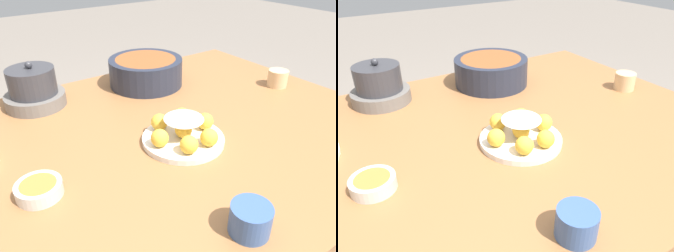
% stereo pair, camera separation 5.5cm
% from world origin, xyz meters
% --- Properties ---
extents(dining_table, '(1.47, 1.06, 0.72)m').
position_xyz_m(dining_table, '(0.00, 0.00, 0.64)').
color(dining_table, '#936038').
rests_on(dining_table, ground_plane).
extents(cake_plate, '(0.23, 0.23, 0.08)m').
position_xyz_m(cake_plate, '(0.05, -0.08, 0.75)').
color(cake_plate, silver).
rests_on(cake_plate, dining_table).
extents(serving_bowl, '(0.28, 0.28, 0.10)m').
position_xyz_m(serving_bowl, '(0.19, 0.34, 0.78)').
color(serving_bowl, '#232838').
rests_on(serving_bowl, dining_table).
extents(sauce_bowl, '(0.10, 0.10, 0.03)m').
position_xyz_m(sauce_bowl, '(-0.35, -0.07, 0.74)').
color(sauce_bowl, beige).
rests_on(sauce_bowl, dining_table).
extents(cup_near, '(0.08, 0.08, 0.06)m').
position_xyz_m(cup_near, '(-0.05, -0.41, 0.75)').
color(cup_near, '#38568E').
rests_on(cup_near, dining_table).
extents(cup_far, '(0.07, 0.07, 0.06)m').
position_xyz_m(cup_far, '(0.59, 0.03, 0.75)').
color(cup_far, '#DBB27F').
rests_on(cup_far, dining_table).
extents(warming_pot, '(0.20, 0.20, 0.16)m').
position_xyz_m(warming_pot, '(-0.22, 0.40, 0.78)').
color(warming_pot, '#66605B').
rests_on(warming_pot, dining_table).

